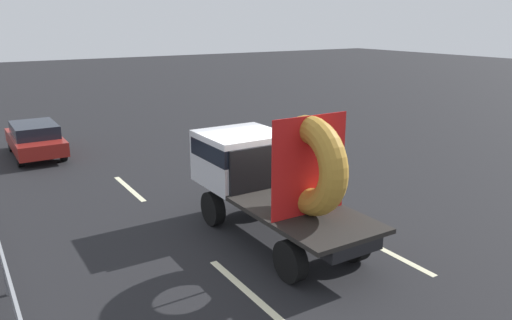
# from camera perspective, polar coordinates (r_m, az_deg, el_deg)

# --- Properties ---
(ground_plane) EXTENTS (120.00, 120.00, 0.00)m
(ground_plane) POSITION_cam_1_polar(r_m,az_deg,el_deg) (12.83, 0.35, -7.69)
(ground_plane) COLOR black
(flatbed_truck) EXTENTS (2.02, 5.42, 3.25)m
(flatbed_truck) POSITION_cam_1_polar(r_m,az_deg,el_deg) (11.95, 0.97, -1.32)
(flatbed_truck) COLOR black
(flatbed_truck) RESTS_ON ground_plane
(distant_sedan) EXTENTS (1.71, 3.99, 1.30)m
(distant_sedan) POSITION_cam_1_polar(r_m,az_deg,el_deg) (20.96, -24.15, 2.28)
(distant_sedan) COLOR black
(distant_sedan) RESTS_ON ground_plane
(lane_dash_left_near) EXTENTS (0.16, 2.93, 0.01)m
(lane_dash_left_near) POSITION_cam_1_polar(r_m,az_deg,el_deg) (10.00, -1.00, -14.95)
(lane_dash_left_near) COLOR beige
(lane_dash_left_near) RESTS_ON ground_plane
(lane_dash_left_far) EXTENTS (0.16, 2.73, 0.01)m
(lane_dash_left_far) POSITION_cam_1_polar(r_m,az_deg,el_deg) (16.10, -14.44, -3.20)
(lane_dash_left_far) COLOR beige
(lane_dash_left_far) RESTS_ON ground_plane
(lane_dash_right_near) EXTENTS (0.16, 2.58, 0.01)m
(lane_dash_right_near) POSITION_cam_1_polar(r_m,az_deg,el_deg) (11.88, 15.10, -10.26)
(lane_dash_right_near) COLOR beige
(lane_dash_right_near) RESTS_ON ground_plane
(lane_dash_right_far) EXTENTS (0.16, 2.14, 0.01)m
(lane_dash_right_far) POSITION_cam_1_polar(r_m,az_deg,el_deg) (17.47, -3.13, -1.19)
(lane_dash_right_far) COLOR beige
(lane_dash_right_far) RESTS_ON ground_plane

